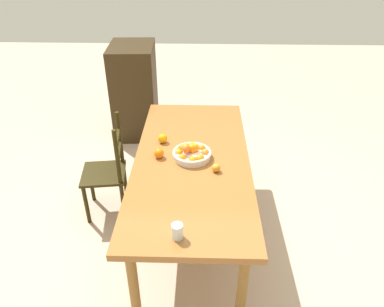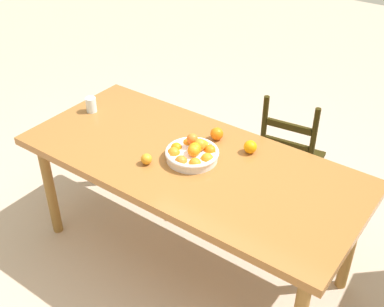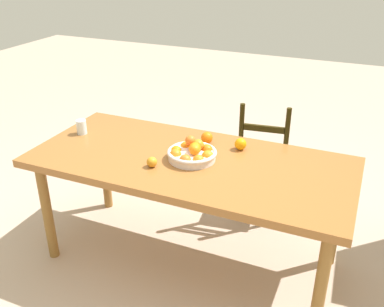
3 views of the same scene
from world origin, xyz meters
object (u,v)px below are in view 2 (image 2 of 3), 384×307
at_px(orange_loose_2, 250,147).
at_px(drinking_glass, 91,105).
at_px(dining_table, 190,169).
at_px(orange_loose_1, 146,159).
at_px(chair_near_window, 289,162).
at_px(orange_loose_0, 217,134).
at_px(fruit_bowl, 192,153).

height_order(orange_loose_2, drinking_glass, drinking_glass).
bearing_deg(orange_loose_2, dining_table, -133.97).
height_order(dining_table, orange_loose_2, orange_loose_2).
bearing_deg(orange_loose_1, chair_near_window, 64.83).
height_order(dining_table, orange_loose_0, orange_loose_0).
distance_m(fruit_bowl, orange_loose_1, 0.26).
bearing_deg(orange_loose_2, drinking_glass, -169.95).
distance_m(dining_table, orange_loose_2, 0.37).
height_order(chair_near_window, orange_loose_0, chair_near_window).
bearing_deg(fruit_bowl, orange_loose_2, 47.81).
bearing_deg(orange_loose_2, fruit_bowl, -132.19).
bearing_deg(orange_loose_2, chair_near_window, 85.90).
height_order(fruit_bowl, orange_loose_0, fruit_bowl).
bearing_deg(drinking_glass, fruit_bowl, -3.93).
distance_m(orange_loose_2, drinking_glass, 1.11).
xyz_separation_m(fruit_bowl, orange_loose_0, (-0.01, 0.26, -0.00)).
bearing_deg(orange_loose_1, drinking_glass, 160.32).
distance_m(orange_loose_0, orange_loose_1, 0.47).
distance_m(fruit_bowl, drinking_glass, 0.86).
bearing_deg(chair_near_window, orange_loose_1, 57.36).
height_order(dining_table, fruit_bowl, fruit_bowl).
distance_m(chair_near_window, orange_loose_1, 1.12).
relative_size(dining_table, orange_loose_1, 31.75).
xyz_separation_m(dining_table, orange_loose_1, (-0.17, -0.18, 0.11)).
height_order(chair_near_window, fruit_bowl, chair_near_window).
relative_size(dining_table, orange_loose_0, 25.60).
distance_m(orange_loose_1, drinking_glass, 0.72).
relative_size(orange_loose_0, drinking_glass, 0.79).
xyz_separation_m(orange_loose_0, orange_loose_1, (-0.18, -0.44, -0.01)).
relative_size(chair_near_window, orange_loose_1, 15.15).
bearing_deg(fruit_bowl, drinking_glass, 176.07).
height_order(fruit_bowl, orange_loose_1, fruit_bowl).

